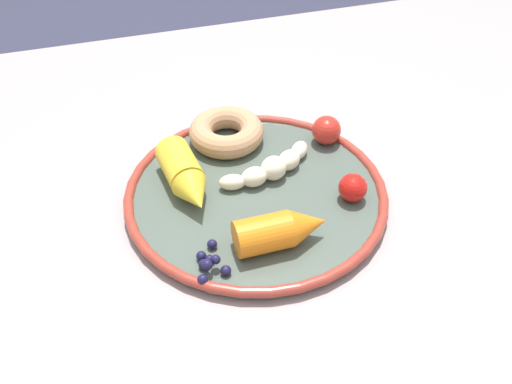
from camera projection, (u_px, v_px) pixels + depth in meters
dining_table at (300, 235)px, 0.76m from camera, size 1.23×0.95×0.70m
plate at (256, 194)px, 0.70m from camera, size 0.32×0.32×0.02m
banana at (271, 168)px, 0.71m from camera, size 0.13×0.07×0.03m
carrot_orange at (282, 230)px, 0.62m from camera, size 0.10×0.04×0.04m
carrot_yellow at (185, 176)px, 0.68m from camera, size 0.06×0.11×0.04m
donut at (226, 132)px, 0.76m from camera, size 0.12×0.12×0.03m
blueberry_pile at (210, 263)px, 0.60m from camera, size 0.04×0.06×0.02m
tomato_near at (326, 130)px, 0.76m from camera, size 0.04×0.04×0.04m
tomato_mid at (353, 188)px, 0.68m from camera, size 0.03×0.03×0.03m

